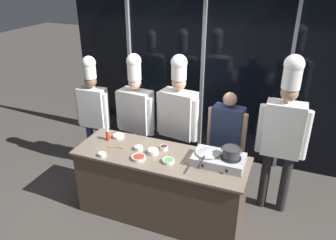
{
  "coord_description": "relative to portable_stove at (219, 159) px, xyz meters",
  "views": [
    {
      "loc": [
        1.31,
        -3.05,
        2.93
      ],
      "look_at": [
        0.0,
        0.25,
        1.24
      ],
      "focal_mm": 35.0,
      "sensor_mm": 36.0,
      "label": 1
    }
  ],
  "objects": [
    {
      "name": "ground_plane",
      "position": [
        -0.68,
        -0.08,
        -0.94
      ],
      "size": [
        24.0,
        24.0,
        0.0
      ],
      "primitive_type": "plane",
      "color": "#47423D"
    },
    {
      "name": "window_wall_back",
      "position": [
        -0.68,
        1.66,
        0.41
      ],
      "size": [
        4.46,
        0.09,
        2.7
      ],
      "color": "black",
      "rests_on": "ground_plane"
    },
    {
      "name": "demo_counter",
      "position": [
        -0.68,
        -0.08,
        -0.5
      ],
      "size": [
        2.08,
        0.71,
        0.89
      ],
      "color": "#4C3D2D",
      "rests_on": "ground_plane"
    },
    {
      "name": "portable_stove",
      "position": [
        0.0,
        0.0,
        0.0
      ],
      "size": [
        0.58,
        0.38,
        0.11
      ],
      "color": "#B2B5BA",
      "rests_on": "demo_counter"
    },
    {
      "name": "frying_pan",
      "position": [
        -0.13,
        -0.01,
        0.08
      ],
      "size": [
        0.29,
        0.49,
        0.04
      ],
      "color": "#ADAFB5",
      "rests_on": "portable_stove"
    },
    {
      "name": "stock_pot",
      "position": [
        0.13,
        0.0,
        0.12
      ],
      "size": [
        0.22,
        0.2,
        0.12
      ],
      "color": "#333335",
      "rests_on": "portable_stove"
    },
    {
      "name": "squeeze_bottle_chili",
      "position": [
        -1.45,
        0.02,
        0.02
      ],
      "size": [
        0.05,
        0.05,
        0.16
      ],
      "color": "red",
      "rests_on": "demo_counter"
    },
    {
      "name": "prep_bowl_chicken",
      "position": [
        -1.31,
        -0.35,
        -0.03
      ],
      "size": [
        0.09,
        0.09,
        0.04
      ],
      "color": "white",
      "rests_on": "demo_counter"
    },
    {
      "name": "prep_bowl_scallions",
      "position": [
        -0.54,
        -0.19,
        -0.03
      ],
      "size": [
        0.14,
        0.14,
        0.04
      ],
      "color": "white",
      "rests_on": "demo_counter"
    },
    {
      "name": "prep_bowl_soy_glaze",
      "position": [
        -0.69,
        0.06,
        -0.02
      ],
      "size": [
        0.1,
        0.1,
        0.05
      ],
      "color": "white",
      "rests_on": "demo_counter"
    },
    {
      "name": "prep_bowl_ginger",
      "position": [
        -0.98,
        -0.06,
        -0.03
      ],
      "size": [
        0.1,
        0.1,
        0.05
      ],
      "color": "white",
      "rests_on": "demo_counter"
    },
    {
      "name": "prep_bowl_shrimp",
      "position": [
        -0.77,
        -0.07,
        -0.02
      ],
      "size": [
        0.13,
        0.13,
        0.06
      ],
      "color": "white",
      "rests_on": "demo_counter"
    },
    {
      "name": "prep_bowl_chili_flakes",
      "position": [
        -0.89,
        -0.25,
        -0.03
      ],
      "size": [
        0.17,
        0.17,
        0.04
      ],
      "color": "white",
      "rests_on": "demo_counter"
    },
    {
      "name": "prep_bowl_garlic",
      "position": [
        -1.36,
        0.13,
        -0.03
      ],
      "size": [
        0.15,
        0.15,
        0.04
      ],
      "color": "white",
      "rests_on": "demo_counter"
    },
    {
      "name": "serving_spoon_slotted",
      "position": [
        -1.21,
        -0.1,
        -0.05
      ],
      "size": [
        0.21,
        0.1,
        0.02
      ],
      "color": "olive",
      "rests_on": "demo_counter"
    },
    {
      "name": "chef_head",
      "position": [
        -2.04,
        0.59,
        0.09
      ],
      "size": [
        0.53,
        0.23,
        1.8
      ],
      "rotation": [
        0.0,
        0.0,
        3.18
      ],
      "color": "#2D3856",
      "rests_on": "ground_plane"
    },
    {
      "name": "chef_sous",
      "position": [
        -1.37,
        0.66,
        0.09
      ],
      "size": [
        0.62,
        0.29,
        1.87
      ],
      "rotation": [
        0.0,
        0.0,
        3.03
      ],
      "color": "#2D3856",
      "rests_on": "ground_plane"
    },
    {
      "name": "chef_line",
      "position": [
        -0.73,
        0.66,
        0.15
      ],
      "size": [
        0.62,
        0.32,
        1.92
      ],
      "rotation": [
        0.0,
        0.0,
        2.99
      ],
      "color": "#2D3856",
      "rests_on": "ground_plane"
    },
    {
      "name": "person_guest",
      "position": [
        -0.05,
        0.65,
        -0.03
      ],
      "size": [
        0.52,
        0.24,
        1.51
      ],
      "rotation": [
        0.0,
        0.0,
        3.04
      ],
      "color": "#4C4C51",
      "rests_on": "ground_plane"
    },
    {
      "name": "chef_pastry",
      "position": [
        0.62,
        0.59,
        0.24
      ],
      "size": [
        0.6,
        0.24,
        2.07
      ],
      "rotation": [
        0.0,
        0.0,
        3.15
      ],
      "color": "#232326",
      "rests_on": "ground_plane"
    }
  ]
}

